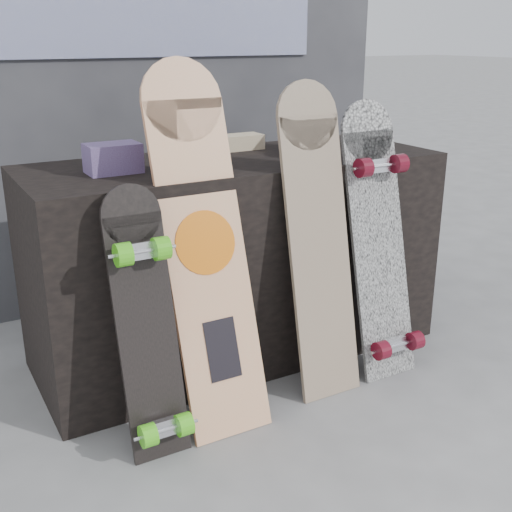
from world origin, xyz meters
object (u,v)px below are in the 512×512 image
vendor_table (237,258)px  skateboard_dark (147,323)px  longboard_celtic (318,232)px  longboard_geisha (204,237)px  longboard_cascadia (379,237)px

vendor_table → skateboard_dark: skateboard_dark is taller
vendor_table → longboard_celtic: 0.43m
vendor_table → longboard_celtic: longboard_celtic is taller
longboard_geisha → skateboard_dark: (-0.25, -0.12, -0.20)m
longboard_celtic → longboard_cascadia: (0.28, -0.01, -0.06)m
longboard_celtic → skateboard_dark: (-0.67, -0.08, -0.16)m
vendor_table → skateboard_dark: size_ratio=1.91×
longboard_cascadia → skateboard_dark: longboard_cascadia is taller
longboard_geisha → longboard_celtic: longboard_geisha is taller
longboard_celtic → longboard_cascadia: longboard_celtic is taller
longboard_cascadia → skateboard_dark: (-0.95, -0.08, -0.10)m
longboard_geisha → longboard_cascadia: bearing=-3.3°
vendor_table → longboard_celtic: bearing=-70.6°
longboard_geisha → longboard_celtic: size_ratio=1.07×
longboard_celtic → vendor_table: bearing=109.4°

